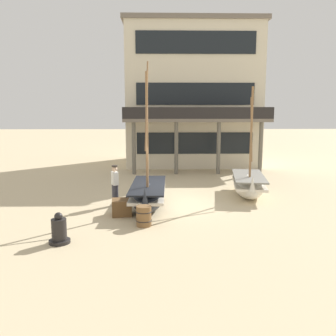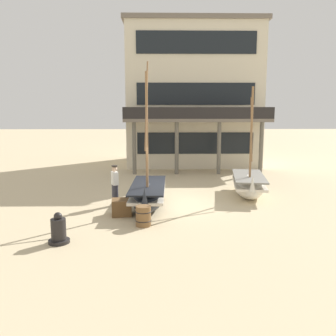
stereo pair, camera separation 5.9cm
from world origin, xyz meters
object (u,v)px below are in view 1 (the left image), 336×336
Objects in this scene: fishing_boat_centre_large at (148,194)px; wooden_barrel at (144,216)px; fishing_boat_near_left at (248,184)px; capstan_winch at (59,231)px; cargo_crate at (122,207)px; harbor_building_main at (191,96)px; fisherman_by_hull at (115,186)px.

fishing_boat_centre_large reaches higher than wooden_barrel.
fishing_boat_near_left is 5.22× the size of capstan_winch.
wooden_barrel is 0.97× the size of cargo_crate.
fishing_boat_centre_large is 4.73m from capstan_winch.
harbor_building_main is at bearing 79.03° from wooden_barrel.
wooden_barrel is at bearing 32.30° from capstan_winch.
wooden_barrel reaches higher than cargo_crate.
harbor_building_main is at bearing 74.47° from cargo_crate.
capstan_winch is (-2.52, -4.00, -0.17)m from fishing_boat_centre_large.
fishing_boat_near_left is 2.92× the size of fisherman_by_hull.
capstan_winch is 3.24m from cargo_crate.
harbor_building_main is (2.79, 12.34, 4.39)m from fishing_boat_centre_large.
capstan_winch is 0.10× the size of harbor_building_main.
wooden_barrel is (1.30, -2.69, -0.48)m from fisherman_by_hull.
fishing_boat_centre_large is at bearing 57.77° from capstan_winch.
capstan_winch is at bearing -122.23° from fishing_boat_centre_large.
fisherman_by_hull is 1.79× the size of capstan_winch.
wooden_barrel is 15.75m from harbor_building_main.
fishing_boat_centre_large is at bearing 88.17° from wooden_barrel.
wooden_barrel is at bearing -64.28° from fisherman_by_hull.
fisherman_by_hull is at bearing 115.72° from wooden_barrel.
cargo_crate is 0.07× the size of harbor_building_main.
fishing_boat_near_left is 6.78× the size of cargo_crate.
harbor_building_main reaches higher than cargo_crate.
fishing_boat_centre_large reaches higher than cargo_crate.
harbor_building_main is at bearing 71.02° from fisherman_by_hull.
harbor_building_main is (-1.76, 10.54, 4.38)m from fishing_boat_near_left.
fisherman_by_hull is at bearing 74.83° from capstan_winch.
harbor_building_main reaches higher than fishing_boat_centre_large.
cargo_crate is at bearing 61.25° from capstan_winch.
harbor_building_main reaches higher than wooden_barrel.
fishing_boat_centre_large reaches higher than fishing_boat_near_left.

